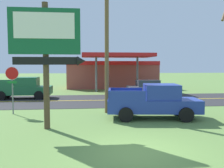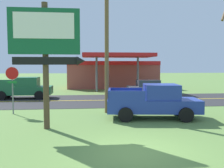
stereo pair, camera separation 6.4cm
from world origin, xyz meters
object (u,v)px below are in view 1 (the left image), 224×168
at_px(gas_station, 112,73).
at_px(pickup_blue_parked_on_lawn, 154,102).
at_px(pickup_green_on_road, 23,88).
at_px(car_grey_mid_lane, 149,88).
at_px(motel_sign, 47,43).
at_px(stop_sign, 12,82).
at_px(utility_pole, 107,39).

distance_m(gas_station, pickup_blue_parked_on_lawn, 20.38).
height_order(pickup_blue_parked_on_lawn, pickup_green_on_road, same).
bearing_deg(gas_station, car_grey_mid_lane, -77.15).
height_order(motel_sign, car_grey_mid_lane, motel_sign).
bearing_deg(stop_sign, pickup_green_on_road, 98.80).
xyz_separation_m(utility_pole, gas_station, (2.29, 18.38, -2.73)).
relative_size(gas_station, pickup_blue_parked_on_lawn, 2.22).
relative_size(stop_sign, gas_station, 0.25).
distance_m(pickup_green_on_road, car_grey_mid_lane, 11.76).
relative_size(pickup_blue_parked_on_lawn, pickup_green_on_road, 1.04).
relative_size(motel_sign, stop_sign, 2.02).
height_order(stop_sign, utility_pole, utility_pole).
height_order(motel_sign, pickup_green_on_road, motel_sign).
bearing_deg(pickup_blue_parked_on_lawn, motel_sign, -161.70).
bearing_deg(pickup_blue_parked_on_lawn, car_grey_mid_lane, 77.25).
relative_size(stop_sign, car_grey_mid_lane, 0.70).
height_order(gas_station, pickup_blue_parked_on_lawn, gas_station).
height_order(motel_sign, pickup_blue_parked_on_lawn, motel_sign).
distance_m(utility_pole, car_grey_mid_lane, 9.77).
relative_size(motel_sign, car_grey_mid_lane, 1.42).
bearing_deg(utility_pole, car_grey_mid_lane, 58.19).
bearing_deg(motel_sign, car_grey_mid_lane, 55.60).
bearing_deg(stop_sign, motel_sign, -55.83).
bearing_deg(pickup_blue_parked_on_lawn, gas_station, 90.77).
height_order(stop_sign, pickup_green_on_road, stop_sign).
relative_size(pickup_green_on_road, car_grey_mid_lane, 1.24).
xyz_separation_m(pickup_blue_parked_on_lawn, car_grey_mid_lane, (2.18, 9.62, -0.13)).
relative_size(utility_pole, pickup_blue_parked_on_lawn, 1.63).
relative_size(motel_sign, utility_pole, 0.68).
bearing_deg(pickup_green_on_road, stop_sign, -81.20).
relative_size(gas_station, pickup_green_on_road, 2.31).
relative_size(pickup_blue_parked_on_lawn, car_grey_mid_lane, 1.28).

